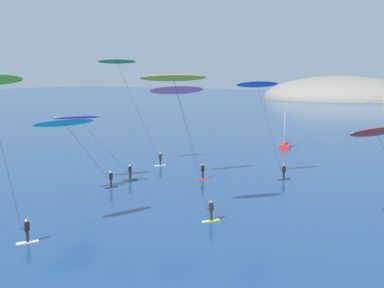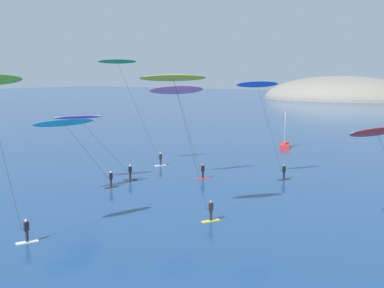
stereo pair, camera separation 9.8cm
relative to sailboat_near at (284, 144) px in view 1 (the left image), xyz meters
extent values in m
ellipsoid|color=slate|center=(-36.12, 147.27, -0.64)|extent=(71.07, 53.12, 21.01)
cube|color=#B22323|center=(0.12, -0.28, -0.29)|extent=(3.16, 4.97, 0.70)
cone|color=#B22323|center=(-0.81, 1.93, -0.29)|extent=(1.45, 2.25, 0.67)
cylinder|color=#B2B2B7|center=(0.00, 0.00, 2.56)|extent=(0.12, 0.12, 5.00)
pyramid|color=white|center=(0.35, -0.83, 2.38)|extent=(0.77, 1.69, 4.25)
cylinder|color=#A5A5AD|center=(0.35, -0.83, 0.31)|extent=(0.77, 1.69, 0.08)
cube|color=silver|center=(-7.10, -23.03, -0.60)|extent=(1.02, 1.52, 0.08)
cylinder|color=black|center=(-7.10, -23.03, -0.16)|extent=(0.22, 0.22, 0.80)
cube|color=black|center=(-7.10, -23.03, 0.54)|extent=(0.35, 0.39, 0.60)
sphere|color=tan|center=(-7.10, -23.03, 0.96)|extent=(0.22, 0.22, 0.22)
cylinder|color=black|center=(-7.28, -23.33, 0.42)|extent=(0.49, 0.32, 0.04)
ellipsoid|color=green|center=(-9.90, -27.66, 12.47)|extent=(3.45, 4.66, 0.65)
cylinder|color=#D660B7|center=(-9.90, -27.66, 12.52)|extent=(2.48, 3.94, 0.16)
cylinder|color=#333338|center=(-8.59, -25.50, 6.40)|extent=(2.65, 4.36, 11.96)
cube|color=yellow|center=(10.53, -39.27, -0.60)|extent=(1.08, 1.51, 0.08)
cylinder|color=black|center=(10.53, -39.27, -0.16)|extent=(0.22, 0.22, 0.80)
cube|color=black|center=(10.53, -39.27, 0.54)|extent=(0.37, 0.39, 0.60)
sphere|color=#9E7051|center=(10.53, -39.27, 0.96)|extent=(0.22, 0.22, 0.22)
cylinder|color=black|center=(10.32, -39.55, 0.42)|extent=(0.46, 0.36, 0.04)
ellipsoid|color=yellow|center=(8.68, -41.71, 10.75)|extent=(4.35, 5.05, 0.66)
cylinder|color=#1432E0|center=(8.68, -41.71, 10.80)|extent=(3.11, 4.02, 0.16)
cylinder|color=#333338|center=(9.50, -40.63, 5.54)|extent=(1.68, 2.19, 10.24)
cube|color=silver|center=(2.45, -50.64, -0.60)|extent=(1.00, 1.53, 0.08)
cylinder|color=black|center=(2.45, -50.64, -0.16)|extent=(0.22, 0.22, 0.80)
cube|color=black|center=(2.45, -50.64, 0.54)|extent=(0.28, 0.38, 0.60)
sphere|color=tan|center=(2.45, -50.64, 0.96)|extent=(0.22, 0.22, 0.22)
cylinder|color=black|center=(2.36, -50.97, 0.42)|extent=(0.54, 0.18, 0.04)
cylinder|color=#333338|center=(2.13, -51.86, 5.50)|extent=(0.50, 1.79, 10.17)
ellipsoid|color=red|center=(21.56, -33.50, 6.75)|extent=(3.61, 5.70, 0.94)
cylinder|color=#23D6DB|center=(21.56, -33.50, 6.80)|extent=(2.52, 4.98, 0.16)
cube|color=red|center=(1.56, -26.50, -0.60)|extent=(1.33, 1.36, 0.08)
cylinder|color=black|center=(1.56, -26.50, -0.16)|extent=(0.22, 0.22, 0.80)
cube|color=black|center=(1.56, -26.50, 0.54)|extent=(0.34, 0.39, 0.60)
sphere|color=#9E7051|center=(1.56, -26.50, 0.96)|extent=(0.22, 0.22, 0.22)
cylinder|color=black|center=(1.38, -26.80, 0.42)|extent=(0.50, 0.31, 0.04)
ellipsoid|color=pink|center=(0.00, -29.21, 9.32)|extent=(4.27, 6.08, 1.07)
cylinder|color=#14895B|center=(0.00, -29.21, 9.37)|extent=(3.10, 5.22, 0.16)
cylinder|color=#333338|center=(0.69, -28.00, 4.82)|extent=(1.42, 2.44, 8.81)
cube|color=#2D2D33|center=(-4.86, -31.44, -0.60)|extent=(1.28, 1.40, 0.08)
cylinder|color=black|center=(-4.86, -31.44, -0.16)|extent=(0.22, 0.22, 0.80)
cube|color=black|center=(-4.86, -31.44, 0.54)|extent=(0.35, 0.39, 0.60)
sphere|color=beige|center=(-4.86, -31.44, 0.96)|extent=(0.22, 0.22, 0.22)
cylinder|color=black|center=(-5.05, -31.73, 0.42)|extent=(0.48, 0.33, 0.04)
ellipsoid|color=purple|center=(-7.86, -36.08, 6.52)|extent=(3.65, 4.77, 0.53)
cylinder|color=#7ACC42|center=(-7.86, -36.08, 6.57)|extent=(2.67, 4.01, 0.16)
cylinder|color=#333338|center=(-6.45, -33.91, 3.42)|extent=(2.84, 4.37, 6.01)
cube|color=#2D2D33|center=(9.24, -21.78, -0.60)|extent=(1.10, 1.50, 0.08)
cylinder|color=black|center=(9.24, -21.78, -0.16)|extent=(0.22, 0.22, 0.80)
cube|color=black|center=(9.24, -21.78, 0.54)|extent=(0.35, 0.39, 0.60)
sphere|color=#9E7051|center=(9.24, -21.78, 0.96)|extent=(0.22, 0.22, 0.22)
cylinder|color=black|center=(9.05, -22.07, 0.42)|extent=(0.48, 0.33, 0.04)
ellipsoid|color=blue|center=(7.29, -24.82, 9.93)|extent=(3.68, 4.85, 0.82)
cylinder|color=gold|center=(7.29, -24.82, 9.98)|extent=(2.71, 4.10, 0.16)
cylinder|color=#333338|center=(8.17, -23.44, 5.12)|extent=(1.80, 2.78, 9.42)
cube|color=#2D2D33|center=(-4.18, -35.22, -0.60)|extent=(0.79, 1.55, 0.08)
cylinder|color=black|center=(-4.18, -35.22, -0.16)|extent=(0.22, 0.22, 0.80)
cube|color=black|center=(-4.18, -35.22, 0.54)|extent=(0.28, 0.38, 0.60)
sphere|color=beige|center=(-4.18, -35.22, 0.96)|extent=(0.22, 0.22, 0.22)
cylinder|color=black|center=(-4.26, -35.56, 0.42)|extent=(0.54, 0.17, 0.04)
ellipsoid|color=#23B2C6|center=(-5.39, -40.08, 6.44)|extent=(2.49, 6.31, 0.88)
cylinder|color=#DB4C38|center=(-5.39, -40.08, 6.49)|extent=(1.59, 5.80, 0.16)
cylinder|color=#333338|center=(-4.83, -37.82, 3.38)|extent=(1.15, 4.54, 5.94)
camera|label=1|loc=(29.98, -70.97, 11.13)|focal=45.00mm
camera|label=2|loc=(30.06, -70.92, 11.13)|focal=45.00mm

